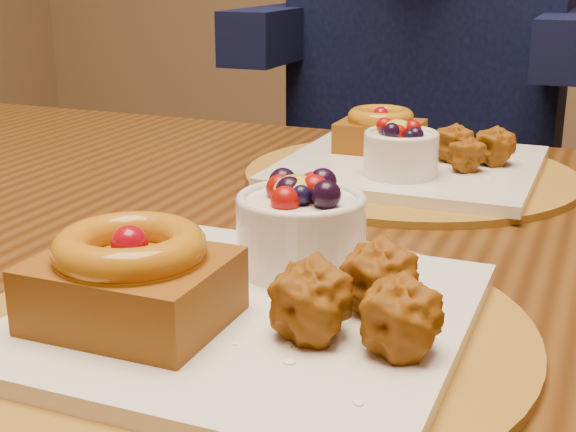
# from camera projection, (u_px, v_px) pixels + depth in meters

# --- Properties ---
(dining_table) EXTENTS (1.60, 0.90, 0.76)m
(dining_table) POSITION_uv_depth(u_px,v_px,m) (349.00, 313.00, 0.75)
(dining_table) COLOR #381E0A
(dining_table) RESTS_ON ground
(place_setting_near) EXTENTS (0.38, 0.38, 0.09)m
(place_setting_near) POSITION_uv_depth(u_px,v_px,m) (248.00, 292.00, 0.54)
(place_setting_near) COLOR brown
(place_setting_near) RESTS_ON dining_table
(place_setting_far) EXTENTS (0.38, 0.38, 0.08)m
(place_setting_far) POSITION_uv_depth(u_px,v_px,m) (408.00, 161.00, 0.92)
(place_setting_far) COLOR brown
(place_setting_far) RESTS_ON dining_table
(chair_far) EXTENTS (0.51, 0.51, 0.94)m
(chair_far) POSITION_uv_depth(u_px,v_px,m) (416.00, 225.00, 1.52)
(chair_far) COLOR black
(chair_far) RESTS_ON ground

